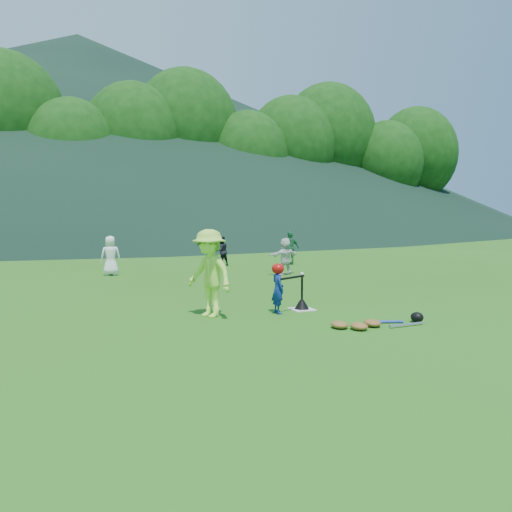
# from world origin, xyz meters

# --- Properties ---
(ground) EXTENTS (120.00, 120.00, 0.00)m
(ground) POSITION_xyz_m (0.00, 0.00, 0.00)
(ground) COLOR #2C5D15
(ground) RESTS_ON ground
(home_plate) EXTENTS (0.45, 0.45, 0.02)m
(home_plate) POSITION_xyz_m (0.00, 0.00, 0.01)
(home_plate) COLOR silver
(home_plate) RESTS_ON ground
(baseball) EXTENTS (0.08, 0.08, 0.08)m
(baseball) POSITION_xyz_m (0.00, 0.00, 0.74)
(baseball) COLOR white
(baseball) RESTS_ON batting_tee
(batter_child) EXTENTS (0.23, 0.35, 0.96)m
(batter_child) POSITION_xyz_m (-0.61, -0.15, 0.48)
(batter_child) COLOR navy
(batter_child) RESTS_ON ground
(adult_coach) EXTENTS (1.03, 1.24, 1.67)m
(adult_coach) POSITION_xyz_m (-1.94, 0.05, 0.83)
(adult_coach) COLOR #AFF448
(adult_coach) RESTS_ON ground
(fielder_a) EXTENTS (0.63, 0.43, 1.25)m
(fielder_a) POSITION_xyz_m (-3.03, 7.23, 0.63)
(fielder_a) COLOR white
(fielder_a) RESTS_ON ground
(fielder_b) EXTENTS (0.62, 0.53, 1.10)m
(fielder_b) POSITION_xyz_m (1.10, 8.63, 0.55)
(fielder_b) COLOR black
(fielder_b) RESTS_ON ground
(fielder_c) EXTENTS (0.78, 0.42, 1.26)m
(fielder_c) POSITION_xyz_m (3.64, 8.01, 0.63)
(fielder_c) COLOR #206C3C
(fielder_c) RESTS_ON ground
(fielder_d) EXTENTS (1.15, 0.60, 1.19)m
(fielder_d) POSITION_xyz_m (2.13, 5.31, 0.59)
(fielder_d) COLOR silver
(fielder_d) RESTS_ON ground
(batting_tee) EXTENTS (0.30, 0.30, 0.68)m
(batting_tee) POSITION_xyz_m (0.00, 0.00, 0.13)
(batting_tee) COLOR black
(batting_tee) RESTS_ON home_plate
(batter_gear) EXTENTS (0.72, 0.26, 0.33)m
(batter_gear) POSITION_xyz_m (-0.59, -0.15, 0.87)
(batter_gear) COLOR #B20D0B
(batter_gear) RESTS_ON ground
(equipment_pile) EXTENTS (1.80, 0.56, 0.19)m
(equipment_pile) POSITION_xyz_m (0.45, -1.82, 0.07)
(equipment_pile) COLOR olive
(equipment_pile) RESTS_ON ground
(outfield_fence) EXTENTS (70.07, 0.08, 1.33)m
(outfield_fence) POSITION_xyz_m (0.00, 28.00, 0.70)
(outfield_fence) COLOR gray
(outfield_fence) RESTS_ON ground
(tree_line) EXTENTS (70.04, 11.40, 14.82)m
(tree_line) POSITION_xyz_m (0.20, 33.83, 8.21)
(tree_line) COLOR #382314
(tree_line) RESTS_ON ground
(distant_hills) EXTENTS (155.00, 140.00, 32.00)m
(distant_hills) POSITION_xyz_m (-7.63, 81.81, 14.98)
(distant_hills) COLOR black
(distant_hills) RESTS_ON ground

